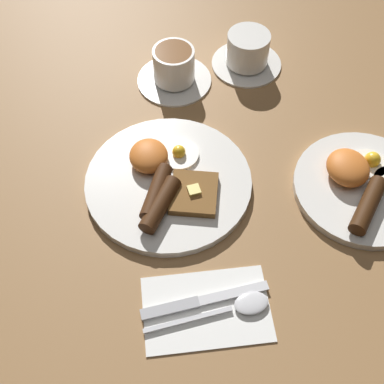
# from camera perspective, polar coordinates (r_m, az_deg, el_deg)

# --- Properties ---
(ground_plane) EXTENTS (3.00, 3.00, 0.00)m
(ground_plane) POSITION_cam_1_polar(r_m,az_deg,el_deg) (0.93, -2.52, 0.76)
(ground_plane) COLOR olive
(breakfast_plate_near) EXTENTS (0.29, 0.29, 0.05)m
(breakfast_plate_near) POSITION_cam_1_polar(r_m,az_deg,el_deg) (0.92, -2.67, 1.18)
(breakfast_plate_near) COLOR silver
(breakfast_plate_near) RESTS_ON ground_plane
(breakfast_plate_far) EXTENTS (0.24, 0.24, 0.05)m
(breakfast_plate_far) POSITION_cam_1_polar(r_m,az_deg,el_deg) (0.96, 17.73, 0.79)
(breakfast_plate_far) COLOR silver
(breakfast_plate_far) RESTS_ON ground_plane
(teacup_near) EXTENTS (0.15, 0.15, 0.08)m
(teacup_near) POSITION_cam_1_polar(r_m,az_deg,el_deg) (1.09, -1.92, 13.06)
(teacup_near) COLOR silver
(teacup_near) RESTS_ON ground_plane
(teacup_far) EXTENTS (0.14, 0.14, 0.07)m
(teacup_far) POSITION_cam_1_polar(r_m,az_deg,el_deg) (1.13, 5.94, 14.66)
(teacup_far) COLOR silver
(teacup_far) RESTS_ON ground_plane
(napkin) EXTENTS (0.13, 0.19, 0.01)m
(napkin) POSITION_cam_1_polar(r_m,az_deg,el_deg) (0.82, 1.56, -12.33)
(napkin) COLOR white
(napkin) RESTS_ON ground_plane
(knife) EXTENTS (0.04, 0.20, 0.01)m
(knife) POSITION_cam_1_polar(r_m,az_deg,el_deg) (0.82, 0.62, -11.63)
(knife) COLOR silver
(knife) RESTS_ON napkin
(spoon) EXTENTS (0.05, 0.19, 0.01)m
(spoon) POSITION_cam_1_polar(r_m,az_deg,el_deg) (0.81, 5.10, -12.05)
(spoon) COLOR silver
(spoon) RESTS_ON napkin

